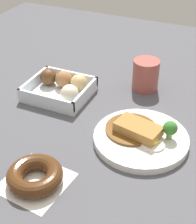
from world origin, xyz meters
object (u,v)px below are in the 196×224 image
object	(u,v)px
coffee_mug	(146,75)
curry_plate	(141,136)
chocolate_ring_donut	(35,176)
donut_box	(62,87)

from	to	relation	value
coffee_mug	curry_plate	bearing A→B (deg)	105.54
curry_plate	chocolate_ring_donut	xyz separation A→B (m)	(0.16, 0.22, 0.00)
donut_box	coffee_mug	xyz separation A→B (m)	(-0.21, -0.13, 0.02)
donut_box	chocolate_ring_donut	xyz separation A→B (m)	(-0.12, 0.33, -0.01)
chocolate_ring_donut	coffee_mug	distance (m)	0.47
chocolate_ring_donut	curry_plate	bearing A→B (deg)	-126.02
curry_plate	chocolate_ring_donut	distance (m)	0.27
curry_plate	coffee_mug	xyz separation A→B (m)	(0.07, -0.24, 0.03)
coffee_mug	chocolate_ring_donut	bearing A→B (deg)	78.83
curry_plate	coffee_mug	bearing A→B (deg)	-74.46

